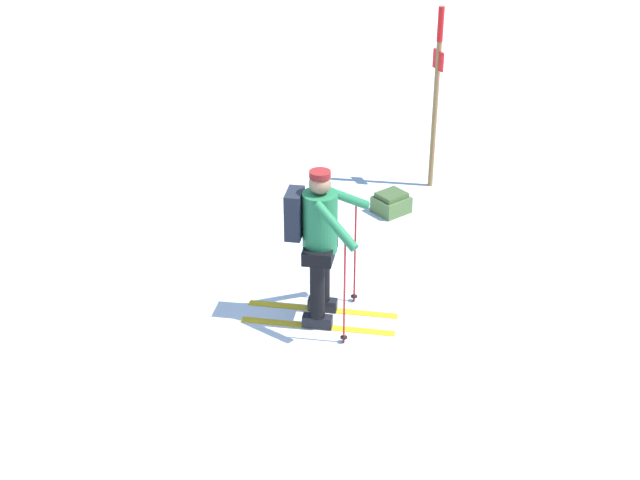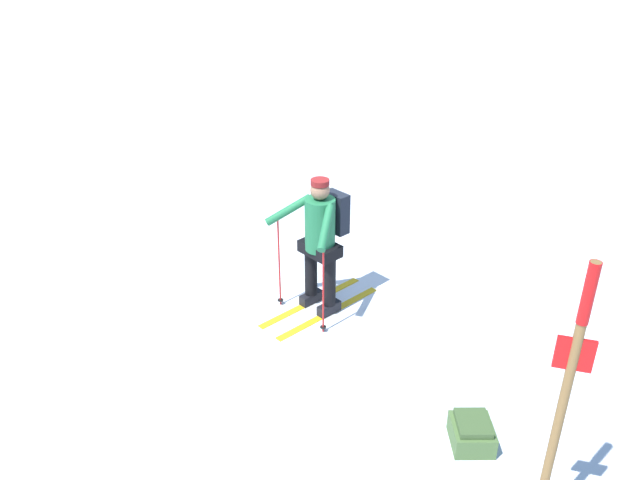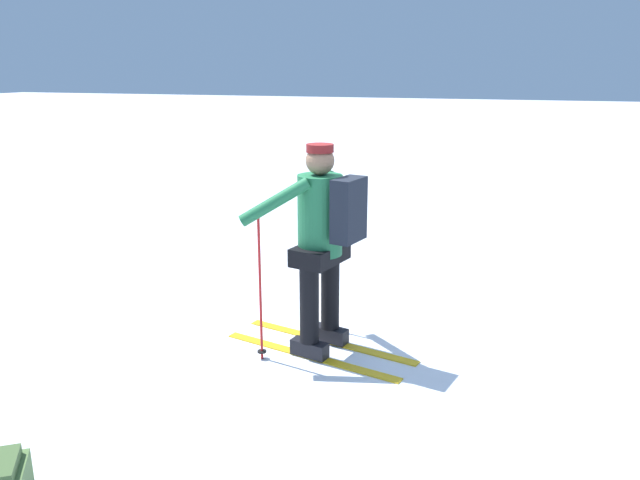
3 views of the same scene
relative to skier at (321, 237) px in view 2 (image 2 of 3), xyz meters
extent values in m
plane|color=white|center=(-0.21, 0.34, -0.95)|extent=(80.00, 80.00, 0.00)
cube|color=gold|center=(-0.05, -0.15, -0.94)|extent=(1.54, 0.45, 0.01)
cube|color=black|center=(-0.05, -0.15, -0.88)|extent=(0.32, 0.18, 0.12)
cylinder|color=black|center=(-0.05, -0.15, -0.48)|extent=(0.15, 0.15, 0.68)
cube|color=gold|center=(0.02, 0.16, -0.94)|extent=(1.54, 0.45, 0.01)
cube|color=black|center=(0.02, 0.16, -0.88)|extent=(0.32, 0.18, 0.12)
cylinder|color=black|center=(0.02, 0.16, -0.48)|extent=(0.15, 0.15, 0.68)
cube|color=black|center=(-0.02, 0.00, -0.14)|extent=(0.39, 0.52, 0.14)
cylinder|color=#1E663D|center=(-0.02, 0.00, 0.16)|extent=(0.34, 0.34, 0.61)
sphere|color=#8C664C|center=(-0.02, 0.00, 0.58)|extent=(0.22, 0.22, 0.22)
cylinder|color=maroon|center=(-0.02, 0.00, 0.67)|extent=(0.20, 0.20, 0.06)
cube|color=black|center=(0.22, -0.05, 0.24)|extent=(0.22, 0.33, 0.47)
cylinder|color=red|center=(-0.40, -0.29, -0.36)|extent=(0.02, 0.02, 1.18)
cylinder|color=black|center=(-0.40, -0.29, -0.89)|extent=(0.07, 0.07, 0.01)
cylinder|color=#1E663D|center=(-0.28, -0.25, 0.30)|extent=(0.53, 0.29, 0.36)
cylinder|color=red|center=(-0.22, 0.44, -0.36)|extent=(0.02, 0.02, 1.18)
cylinder|color=black|center=(-0.22, 0.44, -0.89)|extent=(0.07, 0.07, 0.01)
cylinder|color=#1E663D|center=(-0.14, 0.35, 0.30)|extent=(0.42, 0.46, 0.36)
cube|color=#4C6B38|center=(-1.07, -2.31, -0.84)|extent=(0.53, 0.52, 0.21)
cube|color=#415B2F|center=(-1.07, -2.31, -0.71)|extent=(0.43, 0.42, 0.06)
cylinder|color=olive|center=(-1.70, -3.06, 0.25)|extent=(0.07, 0.07, 2.39)
cylinder|color=red|center=(-1.70, -3.06, 1.22)|extent=(0.07, 0.07, 0.43)
cube|color=red|center=(-1.70, -3.06, 0.77)|extent=(0.10, 0.24, 0.24)
camera|label=1|loc=(0.49, 7.57, 4.16)|focal=50.00mm
camera|label=2|loc=(-5.21, -3.48, 3.22)|focal=35.00mm
camera|label=3|loc=(1.40, -4.37, 1.26)|focal=35.00mm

